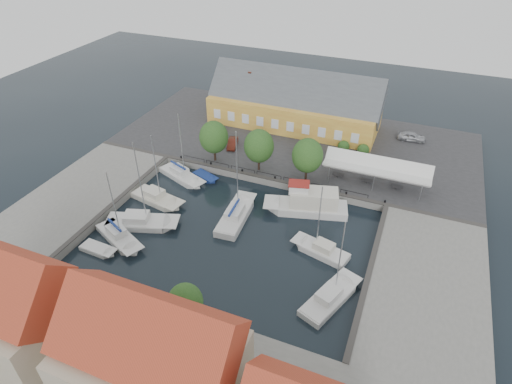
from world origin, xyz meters
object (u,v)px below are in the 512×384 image
center_sailboat (236,216)px  trawler (309,205)px  west_boat_d (119,238)px  car_silver (412,137)px  car_red (233,143)px  launch_sw (98,250)px  east_boat_c (330,299)px  east_boat_b (321,251)px  launch_nw (205,177)px  west_boat_c (140,223)px  west_boat_b (157,199)px  warehouse (292,104)px  west_boat_a (181,176)px  tent_canopy (377,167)px

center_sailboat → trawler: size_ratio=1.11×
west_boat_d → car_silver: bearing=51.1°
car_red → launch_sw: 27.02m
car_silver → east_boat_c: size_ratio=0.42×
car_red → east_boat_c: (21.60, -23.69, -1.35)m
east_boat_b → launch_nw: (-19.58, 9.04, -0.17)m
launch_nw → west_boat_c: bearing=-101.0°
east_boat_c → center_sailboat: bearing=149.1°
west_boat_b → warehouse: bearing=70.5°
warehouse → car_red: bearing=-116.5°
launch_nw → west_boat_a: bearing=-157.0°
west_boat_d → launch_nw: 16.08m
tent_canopy → west_boat_a: 27.28m
center_sailboat → east_boat_c: size_ratio=1.20×
west_boat_a → car_red: bearing=68.8°
trawler → car_red: bearing=146.4°
tent_canopy → center_sailboat: (-14.95, -12.90, -3.32)m
tent_canopy → car_red: (-22.35, 2.29, -2.07)m
east_boat_c → west_boat_d: size_ratio=0.99×
warehouse → west_boat_d: bearing=-105.0°
west_boat_c → warehouse: bearing=74.8°
launch_nw → east_boat_c: bearing=-34.8°
car_silver → car_red: car_silver is taller
trawler → west_boat_c: (-18.46, -10.49, -0.76)m
warehouse → center_sailboat: 27.12m
west_boat_b → center_sailboat: bearing=2.4°
warehouse → west_boat_c: (-8.78, -32.30, -4.17)m
trawler → launch_nw: (-16.02, 1.99, -0.93)m
trawler → east_boat_c: 14.81m
east_boat_b → launch_sw: 25.51m
west_boat_a → west_boat_b: bearing=-91.8°
west_boat_b → west_boat_c: 5.14m
car_silver → west_boat_d: (-29.50, -36.61, -1.47)m
center_sailboat → car_silver: bearing=56.6°
car_silver → trawler: size_ratio=0.39×
west_boat_d → launch_nw: west_boat_d is taller
warehouse → car_silver: size_ratio=6.60×
center_sailboat → trawler: center_sailboat is taller
west_boat_b → launch_nw: 8.14m
warehouse → west_boat_c: west_boat_c is taller
east_boat_b → east_boat_c: size_ratio=0.92×
car_red → center_sailboat: 16.95m
car_silver → west_boat_c: bearing=136.1°
car_silver → west_boat_c: 44.06m
center_sailboat → west_boat_c: size_ratio=1.02×
east_boat_b → center_sailboat: bearing=169.8°
center_sailboat → west_boat_d: center_sailboat is taller
tent_canopy → west_boat_b: west_boat_b is taller
west_boat_a → west_boat_b: west_boat_a is taller
warehouse → west_boat_a: (-9.47, -21.14, -4.16)m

